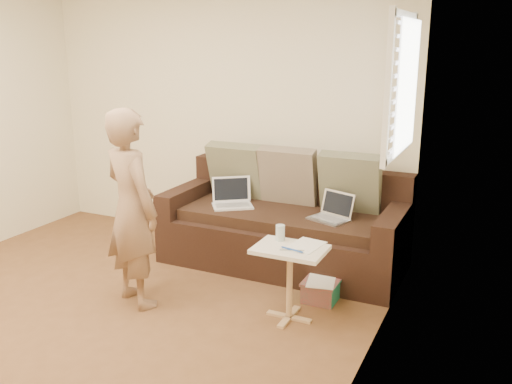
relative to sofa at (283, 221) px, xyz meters
The scene contains 16 objects.
floor 2.04m from the sofa, 116.89° to the right, with size 4.50×4.50×0.00m, color brown.
wall_back 1.34m from the sofa, 152.18° to the left, with size 4.00×4.00×0.00m, color beige.
wall_right 2.26m from the sofa, 58.21° to the right, with size 4.50×4.50×0.00m, color beige.
window_blinds 1.67m from the sofa, 14.68° to the right, with size 0.12×0.88×1.08m, color white, non-canonical shape.
sofa is the anchor object (origin of this frame).
pillow_left 0.74m from the sofa, 158.72° to the left, with size 0.55×0.14×0.55m, color #63674B, non-canonical shape.
pillow_mid 0.44m from the sofa, 101.86° to the left, with size 0.55×0.14×0.55m, color #736452, non-canonical shape.
pillow_right 0.70m from the sofa, 23.18° to the left, with size 0.55×0.14×0.55m, color #63674B, non-canonical shape.
laptop_silver 0.48m from the sofa, 11.18° to the right, with size 0.33×0.24×0.22m, color #B7BABC, non-canonical shape.
laptop_white 0.50m from the sofa, behind, with size 0.37×0.27×0.27m, color white, non-canonical shape.
person 1.48m from the sofa, 122.03° to the right, with size 0.57×0.38×1.56m, color brown.
side_table 1.07m from the sofa, 64.94° to the right, with size 0.52×0.36×0.57m, color silver, non-canonical shape.
drinking_glass 0.94m from the sofa, 69.12° to the right, with size 0.07×0.07×0.12m, color silver, non-canonical shape.
scissors 1.14m from the sofa, 64.45° to the right, with size 0.18×0.10×0.02m, color silver, non-canonical shape.
paper_on_table 1.04m from the sofa, 58.47° to the right, with size 0.21×0.30×0.00m, color white, non-canonical shape.
striped_box 0.88m from the sofa, 45.21° to the right, with size 0.28×0.28×0.17m, color red, non-canonical shape.
Camera 1 is at (2.71, -2.68, 2.01)m, focal length 38.45 mm.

